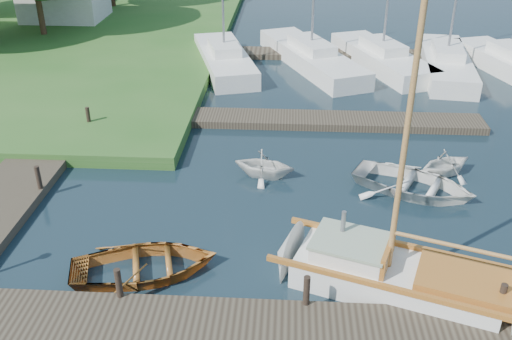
# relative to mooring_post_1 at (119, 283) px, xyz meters

# --- Properties ---
(ground) EXTENTS (160.00, 160.00, 0.00)m
(ground) POSITION_rel_mooring_post_1_xyz_m (3.00, 5.00, -0.70)
(ground) COLOR black
(ground) RESTS_ON ground
(near_dock) EXTENTS (18.00, 2.20, 0.30)m
(near_dock) POSITION_rel_mooring_post_1_xyz_m (3.00, -1.00, -0.55)
(near_dock) COLOR #2F271D
(near_dock) RESTS_ON ground
(left_dock) EXTENTS (2.20, 18.00, 0.30)m
(left_dock) POSITION_rel_mooring_post_1_xyz_m (-5.00, 7.00, -0.55)
(left_dock) COLOR #2F271D
(left_dock) RESTS_ON ground
(far_dock) EXTENTS (14.00, 1.60, 0.30)m
(far_dock) POSITION_rel_mooring_post_1_xyz_m (5.00, 11.50, -0.55)
(far_dock) COLOR #2F271D
(far_dock) RESTS_ON ground
(pontoon) EXTENTS (30.00, 1.60, 0.30)m
(pontoon) POSITION_rel_mooring_post_1_xyz_m (13.00, 21.00, -0.55)
(pontoon) COLOR #2F271D
(pontoon) RESTS_ON ground
(mooring_post_1) EXTENTS (0.16, 0.16, 0.80)m
(mooring_post_1) POSITION_rel_mooring_post_1_xyz_m (0.00, 0.00, 0.00)
(mooring_post_1) COLOR black
(mooring_post_1) RESTS_ON near_dock
(mooring_post_2) EXTENTS (0.16, 0.16, 0.80)m
(mooring_post_2) POSITION_rel_mooring_post_1_xyz_m (4.50, 0.00, 0.00)
(mooring_post_2) COLOR black
(mooring_post_2) RESTS_ON near_dock
(mooring_post_3) EXTENTS (0.16, 0.16, 0.80)m
(mooring_post_3) POSITION_rel_mooring_post_1_xyz_m (9.00, 0.00, 0.00)
(mooring_post_3) COLOR black
(mooring_post_3) RESTS_ON near_dock
(mooring_post_4) EXTENTS (0.16, 0.16, 0.80)m
(mooring_post_4) POSITION_rel_mooring_post_1_xyz_m (-4.00, 5.00, 0.00)
(mooring_post_4) COLOR black
(mooring_post_4) RESTS_ON left_dock
(mooring_post_5) EXTENTS (0.16, 0.16, 0.80)m
(mooring_post_5) POSITION_rel_mooring_post_1_xyz_m (-4.00, 10.00, 0.00)
(mooring_post_5) COLOR black
(mooring_post_5) RESTS_ON left_dock
(sailboat) EXTENTS (7.40, 4.21, 9.83)m
(sailboat) POSITION_rel_mooring_post_1_xyz_m (6.92, 0.99, -0.36)
(sailboat) COLOR white
(sailboat) RESTS_ON ground
(dinghy) EXTENTS (4.39, 3.62, 0.79)m
(dinghy) POSITION_rel_mooring_post_1_xyz_m (0.30, 1.27, -0.31)
(dinghy) COLOR #925C1B
(dinghy) RESTS_ON ground
(tender_b) EXTENTS (2.44, 2.23, 1.11)m
(tender_b) POSITION_rel_mooring_post_1_xyz_m (3.17, 6.79, -0.15)
(tender_b) COLOR white
(tender_b) RESTS_ON ground
(tender_c) EXTENTS (4.82, 4.31, 0.82)m
(tender_c) POSITION_rel_mooring_post_1_xyz_m (8.13, 6.03, -0.29)
(tender_c) COLOR white
(tender_c) RESTS_ON ground
(tender_d) EXTENTS (2.68, 2.58, 1.09)m
(tender_d) POSITION_rel_mooring_post_1_xyz_m (9.45, 7.29, -0.16)
(tender_d) COLOR white
(tender_d) RESTS_ON ground
(marina_boat_0) EXTENTS (4.28, 8.14, 11.42)m
(marina_boat_0) POSITION_rel_mooring_post_1_xyz_m (0.49, 18.62, -0.12)
(marina_boat_0) COLOR white
(marina_boat_0) RESTS_ON ground
(marina_boat_1) EXTENTS (5.86, 9.54, 10.53)m
(marina_boat_1) POSITION_rel_mooring_post_1_xyz_m (5.08, 19.31, -0.14)
(marina_boat_1) COLOR white
(marina_boat_1) RESTS_ON ground
(marina_boat_2) EXTENTS (5.00, 8.38, 11.37)m
(marina_boat_2) POSITION_rel_mooring_post_1_xyz_m (8.83, 19.36, -0.13)
(marina_boat_2) COLOR white
(marina_boat_2) RESTS_ON ground
(marina_boat_3) EXTENTS (3.18, 8.55, 12.60)m
(marina_boat_3) POSITION_rel_mooring_post_1_xyz_m (12.05, 18.68, -0.12)
(marina_boat_3) COLOR white
(marina_boat_3) RESTS_ON ground
(marina_boat_4) EXTENTS (4.36, 7.72, 10.27)m
(marina_boat_4) POSITION_rel_mooring_post_1_xyz_m (15.36, 18.83, -0.13)
(marina_boat_4) COLOR white
(marina_boat_4) RESTS_ON ground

